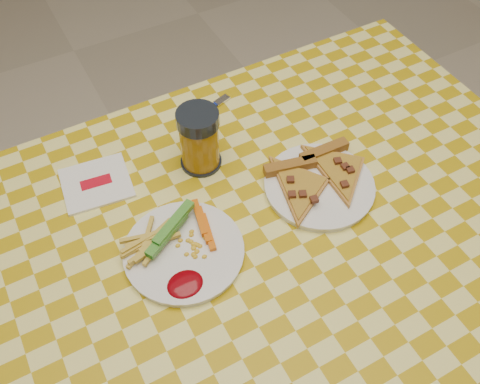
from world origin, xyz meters
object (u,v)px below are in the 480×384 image
(table, at_px, (259,248))
(plate_right, at_px, (319,187))
(drink_glass, at_px, (199,140))
(plate_left, at_px, (184,252))

(table, bearing_deg, plate_right, 10.06)
(drink_glass, bearing_deg, plate_right, -44.66)
(plate_left, bearing_deg, table, -5.81)
(table, bearing_deg, plate_left, 174.19)
(plate_left, relative_size, drink_glass, 1.56)
(drink_glass, bearing_deg, plate_left, -123.74)
(plate_right, relative_size, drink_glass, 1.56)
(plate_right, height_order, drink_glass, drink_glass)
(plate_left, xyz_separation_m, plate_right, (0.31, 0.01, 0.00))
(plate_right, bearing_deg, table, -169.94)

